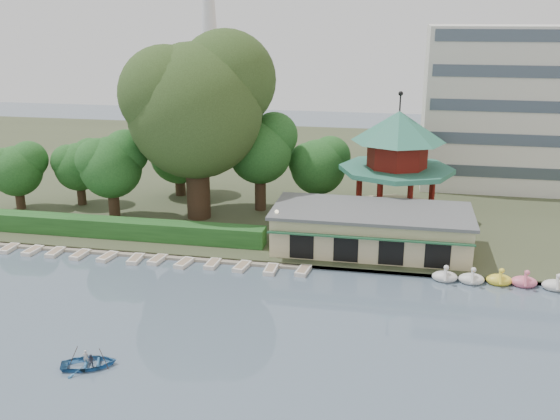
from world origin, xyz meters
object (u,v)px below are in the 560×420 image
(boathouse, at_px, (371,229))
(pavilion, at_px, (397,154))
(big_tree, at_px, (197,101))
(rowboat_with_passengers, at_px, (89,360))
(dock, at_px, (134,253))

(boathouse, distance_m, pavilion, 11.43)
(big_tree, bearing_deg, boathouse, -18.40)
(boathouse, bearing_deg, pavilion, 78.72)
(big_tree, distance_m, rowboat_with_passengers, 32.68)
(dock, bearing_deg, boathouse, 12.24)
(dock, bearing_deg, big_tree, 73.85)
(big_tree, bearing_deg, pavilion, 10.27)
(boathouse, height_order, pavilion, pavilion)
(boathouse, distance_m, rowboat_with_passengers, 29.17)
(boathouse, height_order, rowboat_with_passengers, boathouse)
(dock, bearing_deg, rowboat_with_passengers, -74.49)
(dock, distance_m, boathouse, 22.62)
(boathouse, relative_size, rowboat_with_passengers, 3.17)
(pavilion, bearing_deg, dock, -148.34)
(dock, distance_m, big_tree, 17.31)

